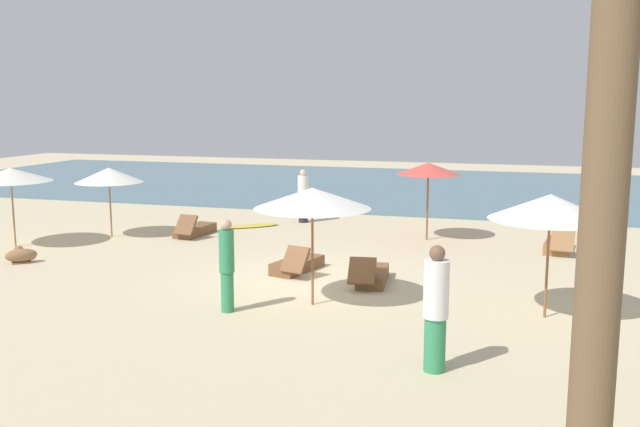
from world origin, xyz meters
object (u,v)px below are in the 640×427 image
object	(u,v)px
lounger_2	(297,265)
dog	(21,255)
person_1	(303,196)
lounger_5	(558,245)
umbrella_4	(109,175)
person_2	(436,308)
person_0	(227,264)
surfboard	(250,226)
lounger_0	(372,275)
umbrella_0	(428,169)
umbrella_5	(11,175)
lounger_1	(194,230)
umbrella_1	(550,207)
umbrella_2	(312,198)

from	to	relation	value
lounger_2	dog	world-z (taller)	lounger_2
person_1	lounger_5	bearing A→B (deg)	-16.49
umbrella_4	person_2	world-z (taller)	umbrella_4
person_0	surfboard	xyz separation A→B (m)	(-2.96, 8.39, -0.89)
umbrella_4	person_1	distance (m)	6.14
lounger_0	dog	world-z (taller)	lounger_0
umbrella_0	lounger_2	xyz separation A→B (m)	(-2.37, -4.63, -1.87)
umbrella_5	person_0	size ratio (longest dim) A/B	1.22
person_2	surfboard	size ratio (longest dim) A/B	1.08
umbrella_5	lounger_1	xyz separation A→B (m)	(4.00, 2.78, -1.80)
umbrella_0	umbrella_4	bearing A→B (deg)	-166.20
umbrella_5	lounger_0	bearing A→B (deg)	-5.69
lounger_1	lounger_2	distance (m)	5.42
umbrella_4	lounger_1	distance (m)	2.90
umbrella_1	umbrella_4	xyz separation A→B (m)	(-12.01, 4.41, -0.25)
lounger_1	person_2	world-z (taller)	person_2
umbrella_0	person_2	size ratio (longest dim) A/B	1.16
dog	lounger_0	bearing A→B (deg)	3.89
lounger_0	surfboard	size ratio (longest dim) A/B	1.00
umbrella_5	dog	size ratio (longest dim) A/B	2.81
umbrella_2	umbrella_5	bearing A→B (deg)	162.70
lounger_0	person_1	world-z (taller)	person_1
umbrella_1	umbrella_5	world-z (taller)	umbrella_1
umbrella_0	umbrella_1	size ratio (longest dim) A/B	0.96
umbrella_0	umbrella_5	xyz separation A→B (m)	(-10.67, -4.11, -0.07)
umbrella_1	lounger_2	xyz separation A→B (m)	(-5.48, 1.96, -1.89)
umbrella_2	surfboard	bearing A→B (deg)	120.23
lounger_2	person_0	distance (m)	3.41
lounger_2	umbrella_0	bearing A→B (deg)	62.87
umbrella_4	lounger_2	distance (m)	7.17
umbrella_4	umbrella_5	bearing A→B (deg)	-132.54
lounger_2	umbrella_2	bearing A→B (deg)	-65.07
person_0	umbrella_5	bearing A→B (deg)	154.47
lounger_5	umbrella_0	bearing A→B (deg)	170.72
lounger_5	umbrella_4	bearing A→B (deg)	-172.64
lounger_5	person_1	bearing A→B (deg)	163.51
lounger_0	person_2	size ratio (longest dim) A/B	0.92
umbrella_1	umbrella_4	bearing A→B (deg)	159.86
person_0	person_2	world-z (taller)	person_2
umbrella_4	lounger_0	distance (m)	9.07
lounger_1	person_1	xyz separation A→B (m)	(2.40, 3.07, 0.70)
lounger_1	umbrella_4	bearing A→B (deg)	-159.08
umbrella_4	lounger_1	world-z (taller)	umbrella_4
lounger_2	person_2	size ratio (longest dim) A/B	0.93
umbrella_2	lounger_2	xyz separation A→B (m)	(-1.13, 2.42, -1.94)
umbrella_2	lounger_5	world-z (taller)	umbrella_2
umbrella_0	surfboard	size ratio (longest dim) A/B	1.26
umbrella_1	lounger_0	bearing A→B (deg)	157.80
umbrella_1	lounger_1	bearing A→B (deg)	151.73
lounger_2	person_0	world-z (taller)	person_0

